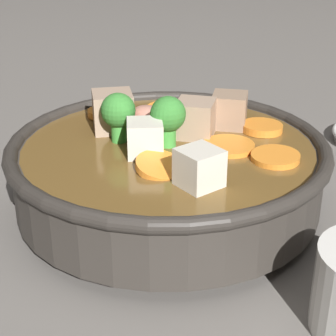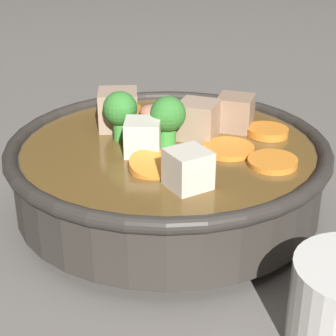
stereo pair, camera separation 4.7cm
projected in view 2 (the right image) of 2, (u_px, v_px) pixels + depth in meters
ground_plane at (168, 210)px, 0.49m from camera, size 3.00×3.00×0.00m
stirfry_bowl at (168, 165)px, 0.47m from camera, size 0.26×0.26×0.10m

